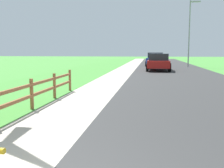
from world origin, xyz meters
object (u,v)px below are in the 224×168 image
Objects in this scene: parked_car_blue at (155,60)px; parked_car_black at (157,58)px; street_lamp at (190,28)px; parked_suv_red at (158,62)px.

parked_car_black is (0.46, 7.93, 0.01)m from parked_car_blue.
street_lamp is at bearing -14.58° from parked_car_blue.
parked_suv_red is at bearing -88.59° from parked_car_blue.
parked_suv_red is 15.32m from parked_car_black.
parked_suv_red is at bearing -119.83° from street_lamp.
parked_car_black is 10.19m from street_lamp.
street_lamp is (3.85, -1.00, 3.56)m from parked_car_blue.
parked_car_black is at bearing 110.77° from street_lamp.
parked_car_blue is 0.59× the size of street_lamp.
parked_car_blue is 5.33m from street_lamp.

